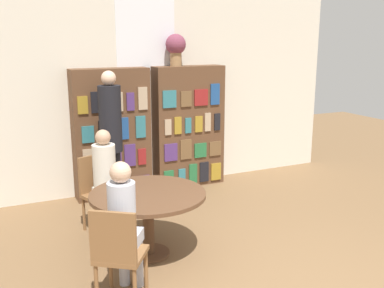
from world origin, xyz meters
name	(u,v)px	position (x,y,z in m)	size (l,w,h in m)	color
wall_back	(146,90)	(0.00, 3.79, 1.51)	(6.40, 0.07, 3.00)	beige
bookshelf_left	(112,134)	(-0.61, 3.59, 0.93)	(1.10, 0.34, 1.86)	brown
bookshelf_right	(189,127)	(0.61, 3.59, 0.93)	(1.10, 0.34, 1.86)	brown
flower_vase	(176,47)	(0.40, 3.60, 2.14)	(0.30, 0.30, 0.47)	#997047
reading_table	(148,203)	(-0.78, 1.60, 0.59)	(1.22, 1.22, 0.70)	brown
chair_near_camera	(118,251)	(-1.33, 0.83, 0.51)	(0.56, 0.56, 0.91)	brown
chair_left_side	(99,189)	(-1.08, 2.50, 0.51)	(0.51, 0.51, 0.91)	brown
seated_reader_left	(107,176)	(-1.03, 2.33, 0.72)	(0.35, 0.40, 1.25)	beige
seated_reader_right	(124,220)	(-1.23, 0.98, 0.71)	(0.38, 0.40, 1.26)	#B2B7C6
librarian_standing	(111,126)	(-0.75, 3.09, 1.15)	(0.30, 0.57, 1.87)	black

